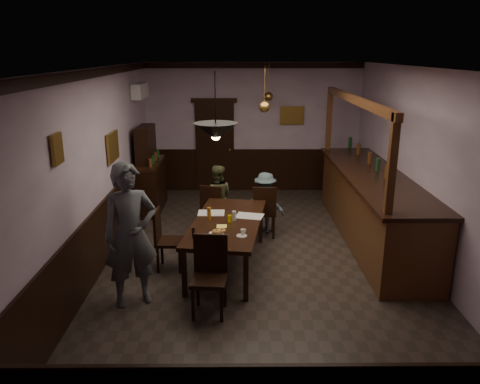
{
  "coord_description": "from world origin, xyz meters",
  "views": [
    {
      "loc": [
        -0.39,
        -6.92,
        3.23
      ],
      "look_at": [
        -0.34,
        -0.02,
        1.15
      ],
      "focal_mm": 35.0,
      "sensor_mm": 36.0,
      "label": 1
    }
  ],
  "objects_px": {
    "soda_can": "(230,219)",
    "dining_table": "(227,225)",
    "bar_counter": "(372,205)",
    "pendant_brass_mid": "(264,107)",
    "person_standing": "(131,235)",
    "person_seated_left": "(217,198)",
    "chair_far_left": "(213,207)",
    "pendant_iron": "(216,132)",
    "chair_side": "(165,237)",
    "pendant_brass_far": "(269,97)",
    "chair_near": "(210,271)",
    "coffee_cup": "(243,232)",
    "person_seated_right": "(265,202)",
    "sideboard": "(149,177)",
    "chair_far_right": "(264,209)"
  },
  "relations": [
    {
      "from": "soda_can",
      "to": "dining_table",
      "type": "bearing_deg",
      "value": 121.32
    },
    {
      "from": "bar_counter",
      "to": "soda_can",
      "type": "bearing_deg",
      "value": -154.83
    },
    {
      "from": "pendant_brass_mid",
      "to": "bar_counter",
      "type": "bearing_deg",
      "value": -13.6
    },
    {
      "from": "person_standing",
      "to": "person_seated_left",
      "type": "relative_size",
      "value": 1.55
    },
    {
      "from": "chair_far_left",
      "to": "pendant_iron",
      "type": "distance_m",
      "value": 2.74
    },
    {
      "from": "chair_side",
      "to": "pendant_brass_far",
      "type": "relative_size",
      "value": 1.17
    },
    {
      "from": "chair_near",
      "to": "coffee_cup",
      "type": "relative_size",
      "value": 12.66
    },
    {
      "from": "soda_can",
      "to": "pendant_iron",
      "type": "distance_m",
      "value": 1.62
    },
    {
      "from": "person_standing",
      "to": "person_seated_right",
      "type": "bearing_deg",
      "value": 28.46
    },
    {
      "from": "dining_table",
      "to": "person_seated_right",
      "type": "xyz_separation_m",
      "value": [
        0.67,
        1.47,
        -0.12
      ]
    },
    {
      "from": "pendant_brass_far",
      "to": "dining_table",
      "type": "bearing_deg",
      "value": -103.52
    },
    {
      "from": "chair_side",
      "to": "soda_can",
      "type": "bearing_deg",
      "value": -88.07
    },
    {
      "from": "chair_side",
      "to": "chair_near",
      "type": "bearing_deg",
      "value": -146.56
    },
    {
      "from": "person_seated_right",
      "to": "soda_can",
      "type": "bearing_deg",
      "value": 93.28
    },
    {
      "from": "sideboard",
      "to": "pendant_iron",
      "type": "xyz_separation_m",
      "value": [
        1.56,
        -3.53,
        1.54
      ]
    },
    {
      "from": "chair_far_right",
      "to": "dining_table",
      "type": "bearing_deg",
      "value": 63.45
    },
    {
      "from": "bar_counter",
      "to": "pendant_brass_mid",
      "type": "bearing_deg",
      "value": 166.4
    },
    {
      "from": "chair_near",
      "to": "soda_can",
      "type": "relative_size",
      "value": 8.44
    },
    {
      "from": "chair_far_right",
      "to": "soda_can",
      "type": "relative_size",
      "value": 8.06
    },
    {
      "from": "person_seated_left",
      "to": "sideboard",
      "type": "relative_size",
      "value": 0.7
    },
    {
      "from": "dining_table",
      "to": "sideboard",
      "type": "height_order",
      "value": "sideboard"
    },
    {
      "from": "soda_can",
      "to": "pendant_iron",
      "type": "bearing_deg",
      "value": -102.58
    },
    {
      "from": "bar_counter",
      "to": "pendant_brass_far",
      "type": "relative_size",
      "value": 5.55
    },
    {
      "from": "chair_side",
      "to": "person_seated_right",
      "type": "bearing_deg",
      "value": -44.42
    },
    {
      "from": "person_seated_left",
      "to": "chair_side",
      "type": "bearing_deg",
      "value": 68.2
    },
    {
      "from": "person_standing",
      "to": "sideboard",
      "type": "bearing_deg",
      "value": 71.74
    },
    {
      "from": "coffee_cup",
      "to": "pendant_iron",
      "type": "height_order",
      "value": "pendant_iron"
    },
    {
      "from": "person_standing",
      "to": "person_seated_left",
      "type": "xyz_separation_m",
      "value": [
        1.0,
        2.68,
        -0.34
      ]
    },
    {
      "from": "chair_far_right",
      "to": "person_standing",
      "type": "distance_m",
      "value": 2.97
    },
    {
      "from": "dining_table",
      "to": "chair_far_left",
      "type": "distance_m",
      "value": 1.37
    },
    {
      "from": "pendant_iron",
      "to": "person_seated_right",
      "type": "bearing_deg",
      "value": 70.82
    },
    {
      "from": "person_seated_left",
      "to": "pendant_brass_far",
      "type": "distance_m",
      "value": 2.74
    },
    {
      "from": "chair_far_left",
      "to": "coffee_cup",
      "type": "distance_m",
      "value": 1.99
    },
    {
      "from": "chair_side",
      "to": "person_seated_left",
      "type": "bearing_deg",
      "value": -21.54
    },
    {
      "from": "person_seated_right",
      "to": "soda_can",
      "type": "relative_size",
      "value": 9.41
    },
    {
      "from": "chair_near",
      "to": "pendant_iron",
      "type": "xyz_separation_m",
      "value": [
        0.08,
        0.51,
        1.7
      ]
    },
    {
      "from": "coffee_cup",
      "to": "bar_counter",
      "type": "bearing_deg",
      "value": 44.48
    },
    {
      "from": "person_standing",
      "to": "coffee_cup",
      "type": "height_order",
      "value": "person_standing"
    },
    {
      "from": "soda_can",
      "to": "bar_counter",
      "type": "bearing_deg",
      "value": 25.17
    },
    {
      "from": "dining_table",
      "to": "coffee_cup",
      "type": "bearing_deg",
      "value": -67.45
    },
    {
      "from": "chair_far_right",
      "to": "bar_counter",
      "type": "bearing_deg",
      "value": 178.76
    },
    {
      "from": "soda_can",
      "to": "bar_counter",
      "type": "height_order",
      "value": "bar_counter"
    },
    {
      "from": "person_standing",
      "to": "soda_can",
      "type": "relative_size",
      "value": 15.98
    },
    {
      "from": "chair_far_left",
      "to": "coffee_cup",
      "type": "height_order",
      "value": "chair_far_left"
    },
    {
      "from": "person_seated_left",
      "to": "chair_far_right",
      "type": "bearing_deg",
      "value": 156.33
    },
    {
      "from": "person_seated_left",
      "to": "soda_can",
      "type": "xyz_separation_m",
      "value": [
        0.26,
        -1.67,
        0.19
      ]
    },
    {
      "from": "chair_side",
      "to": "bar_counter",
      "type": "xyz_separation_m",
      "value": [
        3.48,
        1.17,
        0.12
      ]
    },
    {
      "from": "chair_far_right",
      "to": "pendant_iron",
      "type": "bearing_deg",
      "value": 70.82
    },
    {
      "from": "pendant_brass_mid",
      "to": "pendant_iron",
      "type": "bearing_deg",
      "value": -107.82
    },
    {
      "from": "chair_near",
      "to": "pendant_brass_far",
      "type": "xyz_separation_m",
      "value": [
        1.03,
        4.79,
        1.74
      ]
    }
  ]
}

